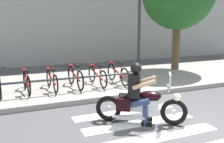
{
  "coord_description": "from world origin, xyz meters",
  "views": [
    {
      "loc": [
        -3.7,
        -4.14,
        2.32
      ],
      "look_at": [
        -0.67,
        2.98,
        0.83
      ],
      "focal_mm": 40.96,
      "sensor_mm": 36.0,
      "label": 1
    }
  ],
  "objects_px": {
    "bike_rack": "(68,79)",
    "bicycle_2": "(52,80)",
    "street_lamp": "(139,19)",
    "bicycle_5": "(118,73)",
    "bicycle_1": "(27,82)",
    "bicycle_4": "(97,76)",
    "motorcycle": "(141,104)",
    "rider": "(138,89)",
    "bicycle_3": "(75,77)"
  },
  "relations": [
    {
      "from": "motorcycle",
      "to": "bicycle_5",
      "type": "relative_size",
      "value": 1.08
    },
    {
      "from": "bike_rack",
      "to": "motorcycle",
      "type": "bearing_deg",
      "value": -68.79
    },
    {
      "from": "bike_rack",
      "to": "bicycle_4",
      "type": "bearing_deg",
      "value": 25.18
    },
    {
      "from": "bike_rack",
      "to": "street_lamp",
      "type": "height_order",
      "value": "street_lamp"
    },
    {
      "from": "bicycle_1",
      "to": "bicycle_2",
      "type": "xyz_separation_m",
      "value": [
        0.79,
        0.0,
        -0.01
      ]
    },
    {
      "from": "bicycle_3",
      "to": "bike_rack",
      "type": "relative_size",
      "value": 0.37
    },
    {
      "from": "rider",
      "to": "bicycle_3",
      "type": "bearing_deg",
      "value": 100.6
    },
    {
      "from": "bicycle_1",
      "to": "bike_rack",
      "type": "relative_size",
      "value": 0.35
    },
    {
      "from": "bicycle_1",
      "to": "street_lamp",
      "type": "height_order",
      "value": "street_lamp"
    },
    {
      "from": "bicycle_3",
      "to": "bicycle_5",
      "type": "height_order",
      "value": "bicycle_3"
    },
    {
      "from": "rider",
      "to": "motorcycle",
      "type": "bearing_deg",
      "value": -36.06
    },
    {
      "from": "bicycle_1",
      "to": "bicycle_5",
      "type": "height_order",
      "value": "bicycle_5"
    },
    {
      "from": "rider",
      "to": "bicycle_2",
      "type": "distance_m",
      "value": 3.56
    },
    {
      "from": "bicycle_1",
      "to": "bicycle_5",
      "type": "distance_m",
      "value": 3.15
    },
    {
      "from": "bicycle_2",
      "to": "bicycle_5",
      "type": "bearing_deg",
      "value": -0.02
    },
    {
      "from": "motorcycle",
      "to": "bicycle_1",
      "type": "height_order",
      "value": "motorcycle"
    },
    {
      "from": "bicycle_4",
      "to": "street_lamp",
      "type": "distance_m",
      "value": 3.21
    },
    {
      "from": "rider",
      "to": "bicycle_2",
      "type": "xyz_separation_m",
      "value": [
        -1.4,
        3.26,
        -0.33
      ]
    },
    {
      "from": "bicycle_4",
      "to": "bicycle_1",
      "type": "bearing_deg",
      "value": -179.99
    },
    {
      "from": "motorcycle",
      "to": "bicycle_5",
      "type": "xyz_separation_m",
      "value": [
        0.9,
        3.3,
        0.05
      ]
    },
    {
      "from": "street_lamp",
      "to": "bicycle_3",
      "type": "bearing_deg",
      "value": -159.41
    },
    {
      "from": "street_lamp",
      "to": "bicycle_5",
      "type": "bearing_deg",
      "value": -142.21
    },
    {
      "from": "bicycle_4",
      "to": "street_lamp",
      "type": "xyz_separation_m",
      "value": [
        2.26,
        1.15,
        1.96
      ]
    },
    {
      "from": "rider",
      "to": "bike_rack",
      "type": "xyz_separation_m",
      "value": [
        -1.0,
        2.7,
        -0.25
      ]
    },
    {
      "from": "bicycle_1",
      "to": "bicycle_5",
      "type": "relative_size",
      "value": 0.92
    },
    {
      "from": "rider",
      "to": "street_lamp",
      "type": "relative_size",
      "value": 0.36
    },
    {
      "from": "bicycle_2",
      "to": "bicycle_3",
      "type": "distance_m",
      "value": 0.79
    },
    {
      "from": "bicycle_2",
      "to": "bicycle_3",
      "type": "relative_size",
      "value": 0.95
    },
    {
      "from": "bicycle_3",
      "to": "bicycle_1",
      "type": "bearing_deg",
      "value": 179.97
    },
    {
      "from": "rider",
      "to": "bicycle_5",
      "type": "xyz_separation_m",
      "value": [
        0.96,
        3.25,
        -0.31
      ]
    },
    {
      "from": "rider",
      "to": "street_lamp",
      "type": "distance_m",
      "value": 5.29
    },
    {
      "from": "bicycle_3",
      "to": "bike_rack",
      "type": "xyz_separation_m",
      "value": [
        -0.39,
        -0.55,
        0.06
      ]
    },
    {
      "from": "motorcycle",
      "to": "bicycle_4",
      "type": "distance_m",
      "value": 3.3
    },
    {
      "from": "bicycle_4",
      "to": "rider",
      "type": "bearing_deg",
      "value": -93.12
    },
    {
      "from": "bicycle_3",
      "to": "bicycle_4",
      "type": "height_order",
      "value": "bicycle_3"
    },
    {
      "from": "bicycle_2",
      "to": "bicycle_4",
      "type": "height_order",
      "value": "bicycle_4"
    },
    {
      "from": "bicycle_1",
      "to": "bicycle_3",
      "type": "distance_m",
      "value": 1.57
    },
    {
      "from": "rider",
      "to": "bicycle_5",
      "type": "relative_size",
      "value": 0.83
    },
    {
      "from": "rider",
      "to": "bike_rack",
      "type": "distance_m",
      "value": 2.89
    },
    {
      "from": "bicycle_3",
      "to": "bicycle_5",
      "type": "relative_size",
      "value": 0.99
    },
    {
      "from": "motorcycle",
      "to": "rider",
      "type": "bearing_deg",
      "value": 143.94
    },
    {
      "from": "motorcycle",
      "to": "street_lamp",
      "type": "bearing_deg",
      "value": 61.86
    },
    {
      "from": "rider",
      "to": "bicycle_1",
      "type": "bearing_deg",
      "value": 123.84
    },
    {
      "from": "motorcycle",
      "to": "street_lamp",
      "type": "distance_m",
      "value": 5.42
    },
    {
      "from": "bicycle_1",
      "to": "bicycle_4",
      "type": "xyz_separation_m",
      "value": [
        2.36,
        0.0,
        0.0
      ]
    },
    {
      "from": "bike_rack",
      "to": "street_lamp",
      "type": "distance_m",
      "value": 4.28
    },
    {
      "from": "bike_rack",
      "to": "bicycle_2",
      "type": "bearing_deg",
      "value": 125.34
    },
    {
      "from": "bicycle_2",
      "to": "bicycle_3",
      "type": "bearing_deg",
      "value": -0.1
    },
    {
      "from": "bicycle_2",
      "to": "motorcycle",
      "type": "bearing_deg",
      "value": -66.15
    },
    {
      "from": "street_lamp",
      "to": "bicycle_2",
      "type": "bearing_deg",
      "value": -163.39
    }
  ]
}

